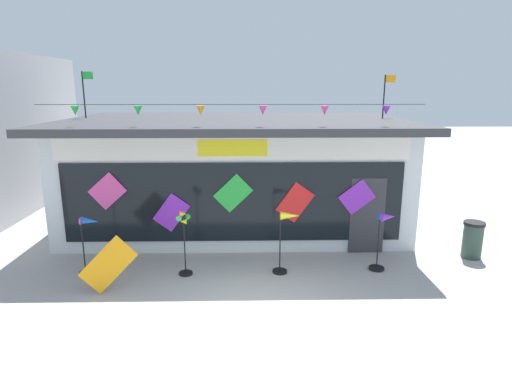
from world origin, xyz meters
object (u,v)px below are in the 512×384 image
at_px(trash_bin, 473,239).
at_px(wind_spinner_far_left, 88,237).
at_px(wind_spinner_center_right, 384,234).
at_px(kite_shop_building, 236,171).
at_px(wind_spinner_left, 184,240).
at_px(wind_spinner_center_left, 286,233).
at_px(display_kite_on_ground, 108,265).

bearing_deg(trash_bin, wind_spinner_far_left, -174.99).
bearing_deg(trash_bin, wind_spinner_center_right, -164.21).
height_order(kite_shop_building, wind_spinner_left, kite_shop_building).
distance_m(kite_shop_building, wind_spinner_far_left, 5.22).
relative_size(kite_shop_building, wind_spinner_center_right, 7.06).
distance_m(kite_shop_building, wind_spinner_center_left, 4.24).
xyz_separation_m(kite_shop_building, display_kite_on_ground, (-2.58, -4.87, -1.08)).
xyz_separation_m(wind_spinner_left, wind_spinner_center_left, (2.34, 0.09, 0.12)).
height_order(kite_shop_building, wind_spinner_center_left, kite_shop_building).
height_order(kite_shop_building, trash_bin, kite_shop_building).
relative_size(wind_spinner_center_left, wind_spinner_center_right, 1.05).
relative_size(wind_spinner_center_left, display_kite_on_ground, 1.32).
relative_size(trash_bin, display_kite_on_ground, 0.84).
bearing_deg(wind_spinner_center_right, wind_spinner_left, -177.38).
distance_m(wind_spinner_far_left, wind_spinner_center_right, 6.86).
bearing_deg(kite_shop_building, wind_spinner_center_left, -72.57).
distance_m(wind_spinner_far_left, trash_bin, 9.43).
bearing_deg(kite_shop_building, wind_spinner_far_left, -129.72).
xyz_separation_m(wind_spinner_left, display_kite_on_ground, (-1.50, -0.80, -0.25)).
bearing_deg(wind_spinner_center_right, wind_spinner_far_left, -179.11).
distance_m(wind_spinner_center_left, display_kite_on_ground, 3.95).
distance_m(kite_shop_building, wind_spinner_left, 4.30).
xyz_separation_m(kite_shop_building, wind_spinner_left, (-1.09, -4.07, -0.83)).
bearing_deg(wind_spinner_center_left, wind_spinner_center_right, 3.12).
distance_m(wind_spinner_far_left, display_kite_on_ground, 1.19).
relative_size(kite_shop_building, wind_spinner_center_left, 6.73).
bearing_deg(wind_spinner_far_left, wind_spinner_center_left, -0.24).
xyz_separation_m(wind_spinner_center_right, trash_bin, (2.53, 0.72, -0.42)).
relative_size(wind_spinner_far_left, trash_bin, 1.45).
bearing_deg(trash_bin, kite_shop_building, 152.69).
bearing_deg(wind_spinner_center_right, wind_spinner_center_left, -176.88).
xyz_separation_m(wind_spinner_center_right, display_kite_on_ground, (-6.14, -1.01, -0.29)).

